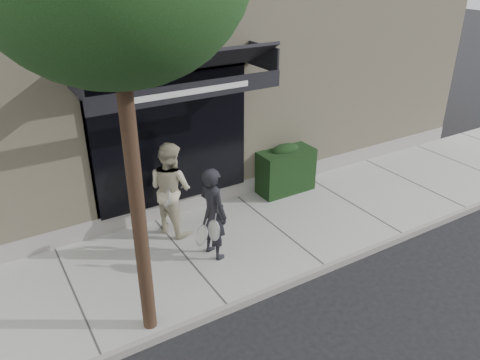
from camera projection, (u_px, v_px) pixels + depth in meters
ground at (276, 232)px, 9.52m from camera, size 80.00×80.00×0.00m
sidewalk at (276, 229)px, 9.49m from camera, size 20.00×3.00×0.12m
curb at (326, 268)px, 8.29m from camera, size 20.00×0.10×0.14m
building_facade at (169, 54)px, 12.11m from camera, size 14.30×8.04×5.64m
hedge at (284, 169)px, 10.70m from camera, size 1.30×0.70×1.14m
pedestrian_front at (213, 213)px, 8.22m from camera, size 0.75×0.88×1.74m
pedestrian_back at (171, 188)px, 8.94m from camera, size 1.00×1.11×1.87m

